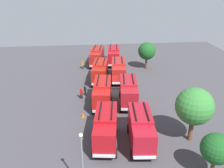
% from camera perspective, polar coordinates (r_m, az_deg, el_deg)
% --- Properties ---
extents(ground_plane, '(65.78, 65.78, 0.00)m').
position_cam_1_polar(ground_plane, '(42.16, -0.00, -1.74)').
color(ground_plane, '#423F44').
extents(fire_truck_0, '(7.52, 3.76, 3.88)m').
position_cam_1_polar(fire_truck_0, '(54.63, -3.52, 6.62)').
color(fire_truck_0, maroon).
rests_on(fire_truck_0, ground).
extents(fire_truck_1, '(7.50, 3.68, 3.88)m').
position_cam_1_polar(fire_truck_1, '(45.48, -2.80, 3.11)').
color(fire_truck_1, '#A01A10').
rests_on(fire_truck_1, ground).
extents(fire_truck_2, '(7.44, 3.46, 3.88)m').
position_cam_1_polar(fire_truck_2, '(36.77, -2.30, -2.02)').
color(fire_truck_2, '#AD1714').
rests_on(fire_truck_2, ground).
extents(fire_truck_3, '(7.46, 3.54, 3.88)m').
position_cam_1_polar(fire_truck_3, '(28.69, -1.47, -10.00)').
color(fire_truck_3, '#A61118').
rests_on(fire_truck_3, ground).
extents(fire_truck_4, '(7.42, 3.38, 3.88)m').
position_cam_1_polar(fire_truck_4, '(55.13, 0.38, 6.82)').
color(fire_truck_4, '#A6141C').
rests_on(fire_truck_4, ground).
extents(fire_truck_5, '(7.42, 3.37, 3.88)m').
position_cam_1_polar(fire_truck_5, '(45.97, 1.54, 3.35)').
color(fire_truck_5, '#A91E1B').
rests_on(fire_truck_5, ground).
extents(fire_truck_6, '(7.44, 3.44, 3.88)m').
position_cam_1_polar(fire_truck_6, '(37.36, 3.89, -1.63)').
color(fire_truck_6, maroon).
rests_on(fire_truck_6, ground).
extents(fire_truck_7, '(7.38, 3.26, 3.88)m').
position_cam_1_polar(fire_truck_7, '(28.68, 6.79, -10.20)').
color(fire_truck_7, '#A61422').
rests_on(fire_truck_7, ground).
extents(firefighter_0, '(0.48, 0.43, 1.78)m').
position_cam_1_polar(firefighter_0, '(40.58, -6.33, -1.39)').
color(firefighter_0, black).
rests_on(firefighter_0, ground).
extents(firefighter_1, '(0.32, 0.46, 1.76)m').
position_cam_1_polar(firefighter_1, '(39.60, -7.21, -2.11)').
color(firefighter_1, black).
rests_on(firefighter_1, ground).
extents(firefighter_2, '(0.44, 0.29, 1.78)m').
position_cam_1_polar(firefighter_2, '(52.79, -6.88, 4.57)').
color(firefighter_2, black).
rests_on(firefighter_2, ground).
extents(tree_0, '(3.71, 3.71, 5.75)m').
position_cam_1_polar(tree_0, '(52.42, 8.18, 7.65)').
color(tree_0, brown).
rests_on(tree_0, ground).
extents(tree_1, '(4.38, 4.38, 6.79)m').
position_cam_1_polar(tree_1, '(29.41, 18.77, -5.00)').
color(tree_1, brown).
rests_on(tree_1, ground).
extents(tree_2, '(3.04, 3.04, 4.71)m').
position_cam_1_polar(tree_2, '(25.80, 23.28, -13.80)').
color(tree_2, brown).
rests_on(tree_2, ground).
extents(traffic_cone_0, '(0.48, 0.48, 0.69)m').
position_cam_1_polar(traffic_cone_0, '(34.72, -6.81, -7.22)').
color(traffic_cone_0, '#F2600C').
rests_on(traffic_cone_0, ground).
extents(lamppost, '(0.36, 0.36, 6.37)m').
position_cam_1_polar(lamppost, '(22.02, -7.01, -17.02)').
color(lamppost, slate).
rests_on(lamppost, ground).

